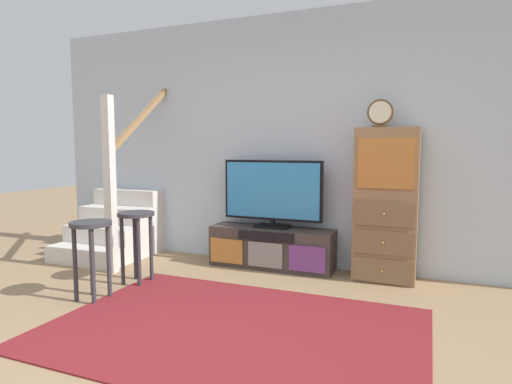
% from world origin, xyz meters
% --- Properties ---
extents(ground_plane, '(20.00, 20.00, 0.00)m').
position_xyz_m(ground_plane, '(0.00, 0.00, 0.00)').
color(ground_plane, '#997A56').
extents(back_wall, '(6.40, 0.12, 2.70)m').
position_xyz_m(back_wall, '(0.00, 2.46, 1.35)').
color(back_wall, silver).
rests_on(back_wall, ground_plane).
extents(area_rug, '(2.60, 1.80, 0.01)m').
position_xyz_m(area_rug, '(0.00, 0.60, 0.01)').
color(area_rug, maroon).
rests_on(area_rug, ground_plane).
extents(media_console, '(1.33, 0.38, 0.43)m').
position_xyz_m(media_console, '(-0.30, 2.19, 0.21)').
color(media_console, '#423833').
rests_on(media_console, ground_plane).
extents(television, '(1.09, 0.22, 0.72)m').
position_xyz_m(television, '(-0.30, 2.22, 0.81)').
color(television, black).
rests_on(television, media_console).
extents(side_cabinet, '(0.58, 0.38, 1.47)m').
position_xyz_m(side_cabinet, '(0.86, 2.20, 0.73)').
color(side_cabinet, '#93704C').
rests_on(side_cabinet, ground_plane).
extents(desk_clock, '(0.24, 0.08, 0.26)m').
position_xyz_m(desk_clock, '(0.79, 2.19, 1.60)').
color(desk_clock, '#4C3823').
rests_on(desk_clock, side_cabinet).
extents(staircase, '(1.00, 1.36, 2.20)m').
position_xyz_m(staircase, '(-2.24, 2.20, 0.37)').
color(staircase, silver).
rests_on(staircase, ground_plane).
extents(bar_stool_near, '(0.34, 0.34, 0.67)m').
position_xyz_m(bar_stool_near, '(-1.36, 0.71, 0.50)').
color(bar_stool_near, '#333338').
rests_on(bar_stool_near, ground_plane).
extents(bar_stool_far, '(0.34, 0.34, 0.68)m').
position_xyz_m(bar_stool_far, '(-1.30, 1.22, 0.51)').
color(bar_stool_far, '#333338').
rests_on(bar_stool_far, ground_plane).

